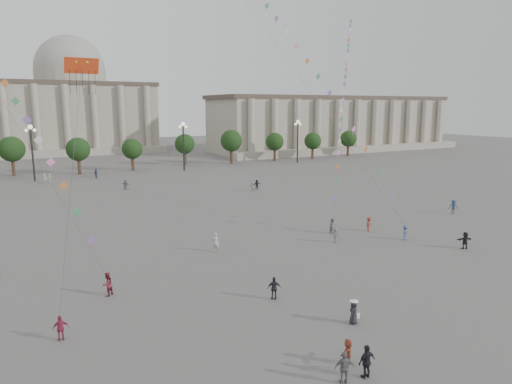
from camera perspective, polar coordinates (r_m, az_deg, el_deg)
name	(u,v)px	position (r m, az deg, el deg)	size (l,w,h in m)	color
ground	(313,300)	(34.84, 7.15, -13.22)	(360.00, 360.00, 0.00)	#5D5957
hall_east	(334,124)	(152.12, 9.73, 8.43)	(84.00, 26.22, 17.20)	#A49C89
hall_central	(73,105)	(156.11, -21.90, 10.01)	(48.30, 34.30, 35.50)	#A49C89
tree_row	(106,146)	(105.80, -18.22, 5.47)	(137.12, 5.12, 8.00)	#3C2A1E
lamp_post_mid_west	(31,142)	(96.07, -26.26, 5.60)	(2.00, 0.90, 10.65)	#262628
lamp_post_mid_east	(183,137)	(101.76, -9.07, 6.79)	(2.00, 0.90, 10.65)	#262628
lamp_post_far_east	(298,133)	(115.24, 5.24, 7.32)	(2.00, 0.90, 10.65)	#262628
person_crowd_0	(96,173)	(95.81, -19.37, 2.22)	(1.11, 0.46, 1.89)	navy
person_crowd_3	(465,240)	(50.32, 24.67, -5.52)	(1.61, 0.51, 1.74)	black
person_crowd_4	(49,178)	(92.54, -24.41, 1.56)	(1.66, 0.53, 1.79)	white
person_crowd_6	(335,235)	(48.48, 9.87, -5.32)	(1.07, 0.61, 1.65)	slate
person_crowd_7	(252,187)	(76.44, -0.46, 0.67)	(1.40, 0.44, 1.51)	#B2B3AE
person_crowd_8	(369,224)	(53.64, 13.93, -3.92)	(1.07, 0.61, 1.66)	maroon
person_crowd_9	(257,185)	(78.08, 0.12, 0.94)	(1.54, 0.49, 1.66)	black
person_crowd_10	(45,178)	(92.84, -24.87, 1.55)	(0.66, 0.43, 1.81)	silver
person_crowd_12	(125,185)	(81.12, -16.01, 0.90)	(1.56, 0.50, 1.68)	slate
person_crowd_13	(216,242)	(45.07, -5.08, -6.27)	(0.70, 0.46, 1.91)	#AFAFAB
person_crowd_14	(453,207)	(65.90, 23.45, -1.69)	(1.22, 0.70, 1.89)	navy
tourist_0	(61,328)	(31.25, -23.23, -15.37)	(0.94, 0.39, 1.60)	#972943
tourist_1	(274,288)	(34.35, 2.30, -11.93)	(1.01, 0.42, 1.72)	#242328
tourist_2	(348,352)	(27.12, 11.37, -18.99)	(1.37, 0.44, 1.48)	brown
tourist_3	(345,368)	(25.45, 11.01, -20.75)	(1.03, 0.43, 1.76)	slate
tourist_4	(367,361)	(26.10, 13.67, -19.89)	(1.08, 0.45, 1.85)	black
kite_flyer_0	(107,284)	(36.68, -18.09, -10.89)	(0.88, 0.69, 1.82)	maroon
kite_flyer_1	(405,233)	(51.26, 18.17, -4.86)	(1.03, 0.59, 1.59)	#394A81
kite_flyer_2	(333,226)	(51.99, 9.55, -4.18)	(0.83, 0.65, 1.71)	slate
hat_person	(354,311)	(31.50, 12.11, -14.38)	(0.93, 0.86, 1.69)	black
dragon_kite	(82,78)	(33.50, -20.92, 13.16)	(2.60, 2.77, 16.17)	red
kite_train_east	(345,83)	(73.19, 11.04, 13.19)	(28.34, 31.75, 52.39)	#3F3F3F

